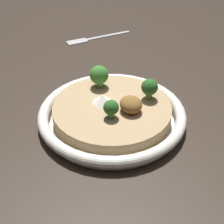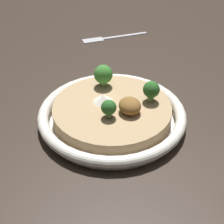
# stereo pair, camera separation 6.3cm
# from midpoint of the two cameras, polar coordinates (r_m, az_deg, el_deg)

# --- Properties ---
(ground_plane) EXTENTS (6.00, 6.00, 0.00)m
(ground_plane) POSITION_cam_midpoint_polar(r_m,az_deg,el_deg) (0.67, -2.68, -1.69)
(ground_plane) COLOR #2D231C
(risotto_bowl) EXTENTS (0.28, 0.28, 0.04)m
(risotto_bowl) POSITION_cam_midpoint_polar(r_m,az_deg,el_deg) (0.66, -2.72, -0.43)
(risotto_bowl) COLOR silver
(risotto_bowl) RESTS_ON ground_plane
(cheese_sprinkle) EXTENTS (0.04, 0.04, 0.02)m
(cheese_sprinkle) POSITION_cam_midpoint_polar(r_m,az_deg,el_deg) (0.66, -4.35, 2.14)
(cheese_sprinkle) COLOR white
(cheese_sprinkle) RESTS_ON risotto_bowl
(crispy_onion_garnish) EXTENTS (0.05, 0.04, 0.03)m
(crispy_onion_garnish) POSITION_cam_midpoint_polar(r_m,az_deg,el_deg) (0.63, 0.30, 1.16)
(crispy_onion_garnish) COLOR brown
(crispy_onion_garnish) RESTS_ON risotto_bowl
(broccoli_back_left) EXTENTS (0.04, 0.04, 0.05)m
(broccoli_back_left) POSITION_cam_midpoint_polar(r_m,az_deg,el_deg) (0.69, -4.76, 6.04)
(broccoli_back_left) COLOR #759E4C
(broccoli_back_left) RESTS_ON risotto_bowl
(broccoli_front_right) EXTENTS (0.03, 0.03, 0.04)m
(broccoli_front_right) POSITION_cam_midpoint_polar(r_m,az_deg,el_deg) (0.61, -3.11, 0.57)
(broccoli_front_right) COLOR #668E47
(broccoli_front_right) RESTS_ON risotto_bowl
(broccoli_back_right) EXTENTS (0.03, 0.03, 0.04)m
(broccoli_back_right) POSITION_cam_midpoint_polar(r_m,az_deg,el_deg) (0.66, 3.55, 3.98)
(broccoli_back_right) COLOR #668E47
(broccoli_back_right) RESTS_ON risotto_bowl
(fork_utensil) EXTENTS (0.03, 0.19, 0.00)m
(fork_utensil) POSITION_cam_midpoint_polar(r_m,az_deg,el_deg) (1.00, -5.13, 12.06)
(fork_utensil) COLOR #B7B7BC
(fork_utensil) RESTS_ON ground_plane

